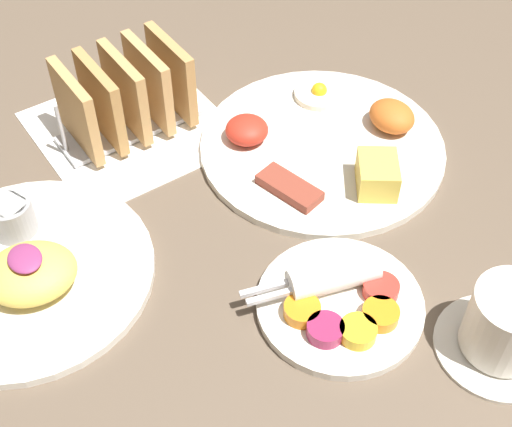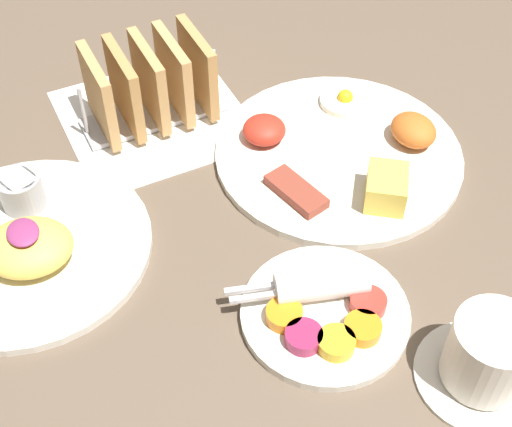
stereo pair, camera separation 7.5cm
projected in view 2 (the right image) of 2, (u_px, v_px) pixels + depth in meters
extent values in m
plane|color=brown|center=(204.00, 227.00, 0.78)|extent=(3.00, 3.00, 0.00)
cube|color=white|center=(154.00, 117.00, 0.91)|extent=(0.22, 0.22, 0.00)
cylinder|color=silver|center=(338.00, 154.00, 0.86)|extent=(0.30, 0.30, 0.01)
cube|color=#E5C64C|center=(386.00, 188.00, 0.78)|extent=(0.07, 0.07, 0.04)
ellipsoid|color=#C66023|center=(413.00, 130.00, 0.85)|extent=(0.06, 0.05, 0.03)
cylinder|color=#F4EACC|center=(345.00, 101.00, 0.91)|extent=(0.06, 0.06, 0.01)
sphere|color=yellow|center=(345.00, 97.00, 0.91)|extent=(0.02, 0.02, 0.02)
ellipsoid|color=red|center=(264.00, 130.00, 0.86)|extent=(0.05, 0.05, 0.03)
cube|color=brown|center=(296.00, 191.00, 0.80)|extent=(0.08, 0.05, 0.01)
cylinder|color=silver|center=(325.00, 314.00, 0.70)|extent=(0.17, 0.17, 0.01)
cylinder|color=orange|center=(284.00, 315.00, 0.68)|extent=(0.04, 0.04, 0.01)
cylinder|color=#99234C|center=(304.00, 337.00, 0.67)|extent=(0.04, 0.04, 0.01)
cylinder|color=gold|center=(336.00, 343.00, 0.66)|extent=(0.04, 0.04, 0.01)
cylinder|color=orange|center=(363.00, 329.00, 0.67)|extent=(0.04, 0.04, 0.01)
cylinder|color=red|center=(368.00, 303.00, 0.69)|extent=(0.04, 0.04, 0.01)
cylinder|color=white|center=(321.00, 284.00, 0.70)|extent=(0.06, 0.10, 0.03)
cube|color=silver|center=(251.00, 299.00, 0.68)|extent=(0.02, 0.05, 0.00)
cube|color=silver|center=(249.00, 289.00, 0.69)|extent=(0.02, 0.05, 0.00)
cylinder|color=silver|center=(28.00, 247.00, 0.76)|extent=(0.26, 0.26, 0.01)
ellipsoid|color=#EAC651|center=(28.00, 247.00, 0.72)|extent=(0.11, 0.11, 0.04)
ellipsoid|color=#8C3366|center=(23.00, 232.00, 0.71)|extent=(0.04, 0.03, 0.01)
cylinder|color=#99999E|center=(22.00, 191.00, 0.78)|extent=(0.05, 0.05, 0.04)
cylinder|color=white|center=(18.00, 181.00, 0.77)|extent=(0.04, 0.04, 0.01)
cube|color=#B7B7BC|center=(154.00, 114.00, 0.90)|extent=(0.06, 0.18, 0.01)
cube|color=tan|center=(99.00, 96.00, 0.85)|extent=(0.10, 0.01, 0.10)
cube|color=#AD7F47|center=(125.00, 89.00, 0.86)|extent=(0.10, 0.01, 0.10)
cube|color=tan|center=(150.00, 82.00, 0.87)|extent=(0.10, 0.01, 0.10)
cube|color=tan|center=(174.00, 75.00, 0.88)|extent=(0.10, 0.01, 0.10)
cube|color=#B1834B|center=(198.00, 68.00, 0.89)|extent=(0.10, 0.01, 0.10)
cylinder|color=#B7B7BC|center=(83.00, 111.00, 0.85)|extent=(0.01, 0.01, 0.07)
cylinder|color=#B7B7BC|center=(215.00, 73.00, 0.90)|extent=(0.01, 0.01, 0.07)
cylinder|color=silver|center=(480.00, 375.00, 0.65)|extent=(0.12, 0.12, 0.01)
cylinder|color=silver|center=(490.00, 352.00, 0.62)|extent=(0.08, 0.08, 0.07)
cylinder|color=#381E0F|center=(498.00, 333.00, 0.60)|extent=(0.06, 0.06, 0.01)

